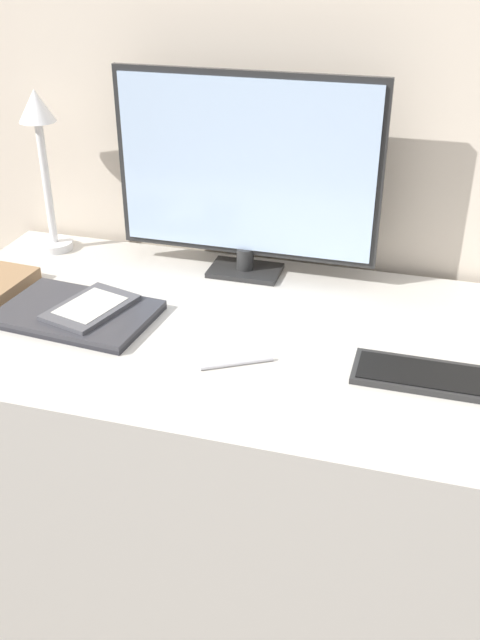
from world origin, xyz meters
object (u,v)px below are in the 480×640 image
desk_lamp (41,146)px  pen (237,363)px  keyboard (428,376)px  monitor (246,173)px  ereader (91,307)px  laptop (77,313)px

desk_lamp → pen: desk_lamp is taller
keyboard → monitor: bearing=141.9°
desk_lamp → ereader: bearing=-50.5°
monitor → laptop: bearing=-132.1°
keyboard → desk_lamp: desk_lamp is taller
keyboard → ereader: bearing=176.3°
keyboard → laptop: 0.74m
monitor → desk_lamp: bearing=179.6°
laptop → pen: bearing=-13.0°
pen → keyboard: bearing=8.3°
keyboard → ereader: (-0.71, 0.05, 0.02)m
monitor → keyboard: size_ratio=2.22×
keyboard → laptop: (-0.74, 0.04, 0.00)m
keyboard → desk_lamp: (-0.97, 0.36, 0.26)m
laptop → pen: laptop is taller
keyboard → desk_lamp: bearing=159.7°
pen → desk_lamp: bearing=146.2°
ereader → desk_lamp: bearing=129.5°
keyboard → desk_lamp: 1.07m
laptop → keyboard: bearing=-2.8°
monitor → ereader: (-0.26, -0.31, -0.22)m
pen → laptop: bearing=167.0°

